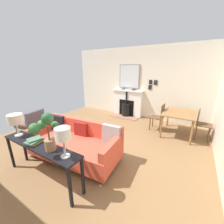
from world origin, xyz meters
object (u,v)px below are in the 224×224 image
armchair_accent (32,122)px  dining_table (179,115)px  sofa (75,143)px  dining_chair_by_back_wall (201,122)px  mantel_bowl_far (134,90)px  table_lamp_near_end (15,120)px  table_lamp_far_end (63,135)px  potted_plant (46,129)px  console_table (40,149)px  ottoman (96,131)px  fireplace (127,105)px  book_stack (34,141)px  mantel_bowl_near (123,89)px  dining_chair_near_fireplace (160,115)px

armchair_accent → dining_table: bearing=123.0°
sofa → dining_chair_by_back_wall: size_ratio=2.45×
armchair_accent → dining_chair_by_back_wall: 4.93m
mantel_bowl_far → table_lamp_near_end: size_ratio=0.34×
table_lamp_far_end → potted_plant: 0.35m
console_table → dining_table: size_ratio=1.50×
ottoman → table_lamp_far_end: 2.14m
dining_table → sofa: bearing=-36.9°
dining_table → dining_chair_by_back_wall: 0.59m
mantel_bowl_far → table_lamp_near_end: mantel_bowl_far is taller
dining_chair_by_back_wall → fireplace: bearing=-107.2°
mantel_bowl_far → ottoman: 2.58m
sofa → potted_plant: (0.85, 0.32, 0.76)m
armchair_accent → dining_chair_by_back_wall: bearing=119.4°
mantel_bowl_far → dining_chair_by_back_wall: mantel_bowl_far is taller
ottoman → mantel_bowl_far: bearing=176.7°
book_stack → dining_table: bearing=149.0°
armchair_accent → mantel_bowl_near: bearing=157.8°
fireplace → table_lamp_near_end: (4.16, -0.40, 0.57)m
table_lamp_near_end → dining_chair_by_back_wall: bearing=136.8°
mantel_bowl_near → table_lamp_near_end: table_lamp_near_end is taller
ottoman → dining_chair_by_back_wall: dining_chair_by_back_wall is taller
ottoman → dining_chair_near_fireplace: size_ratio=0.85×
mantel_bowl_near → fireplace: bearing=82.4°
mantel_bowl_near → dining_chair_near_fireplace: bearing=63.9°
dining_chair_by_back_wall → dining_chair_near_fireplace: bearing=-89.7°
mantel_bowl_far → armchair_accent: bearing=-29.1°
mantel_bowl_near → dining_chair_near_fireplace: (0.88, 1.80, -0.62)m
table_lamp_near_end → dining_chair_near_fireplace: bearing=149.4°
book_stack → dining_chair_near_fireplace: bearing=156.8°
fireplace → sofa: bearing=4.5°
mantel_bowl_near → mantel_bowl_far: size_ratio=1.06×
sofa → ottoman: sofa is taller
armchair_accent → dining_chair_near_fireplace: size_ratio=0.92×
fireplace → ottoman: (2.38, 0.12, -0.26)m
potted_plant → dining_table: size_ratio=0.56×
mantel_bowl_far → dining_table: 2.14m
sofa → dining_table: size_ratio=1.83×
sofa → table_lamp_far_end: size_ratio=4.57×
fireplace → book_stack: 4.18m
table_lamp_far_end → book_stack: size_ratio=1.54×
fireplace → armchair_accent: (3.26, -1.58, -0.03)m
book_stack → dining_chair_by_back_wall: size_ratio=0.35×
mantel_bowl_far → dining_table: (0.88, 1.89, -0.51)m
fireplace → sofa: fireplace is taller
table_lamp_far_end → potted_plant: bearing=-84.8°
armchair_accent → dining_chair_near_fireplace: bearing=127.6°
ottoman → dining_chair_near_fireplace: dining_chair_near_fireplace is taller
fireplace → ottoman: fireplace is taller
dining_chair_near_fireplace → fireplace: bearing=-118.4°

